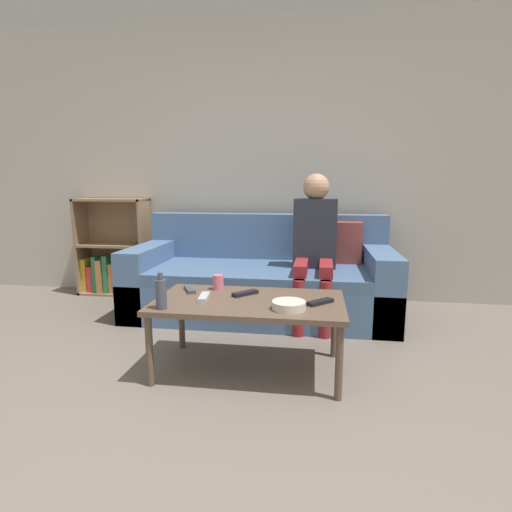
% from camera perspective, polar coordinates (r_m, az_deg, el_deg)
% --- Properties ---
extents(ground_plane, '(22.00, 22.00, 0.00)m').
position_cam_1_polar(ground_plane, '(1.75, -12.32, -28.84)').
color(ground_plane, '#70665B').
extents(wall_back, '(12.00, 0.06, 2.60)m').
position_cam_1_polar(wall_back, '(3.93, 0.87, 13.09)').
color(wall_back, '#B7B2A8').
rests_on(wall_back, ground_plane).
extents(couch, '(2.18, 0.96, 0.83)m').
position_cam_1_polar(couch, '(3.45, 0.92, -3.63)').
color(couch, '#4C6B93').
rests_on(couch, ground_plane).
extents(bookshelf, '(0.70, 0.28, 0.96)m').
position_cam_1_polar(bookshelf, '(4.31, -19.64, -0.26)').
color(bookshelf, '#8E7051').
rests_on(bookshelf, ground_plane).
extents(coffee_table, '(1.10, 0.61, 0.43)m').
position_cam_1_polar(coffee_table, '(2.35, -0.99, -7.22)').
color(coffee_table, brown).
rests_on(coffee_table, ground_plane).
extents(person_adult, '(0.35, 0.66, 1.19)m').
position_cam_1_polar(person_adult, '(3.26, 8.38, 2.66)').
color(person_adult, maroon).
rests_on(person_adult, ground_plane).
extents(cup_near, '(0.07, 0.07, 0.10)m').
position_cam_1_polar(cup_near, '(2.56, -5.43, -3.74)').
color(cup_near, pink).
rests_on(cup_near, coffee_table).
extents(tv_remote_0, '(0.15, 0.16, 0.02)m').
position_cam_1_polar(tv_remote_0, '(2.43, -1.56, -5.34)').
color(tv_remote_0, black).
rests_on(tv_remote_0, coffee_table).
extents(tv_remote_1, '(0.07, 0.17, 0.02)m').
position_cam_1_polar(tv_remote_1, '(2.37, -7.44, -5.83)').
color(tv_remote_1, '#B7B7BC').
rests_on(tv_remote_1, coffee_table).
extents(tv_remote_2, '(0.12, 0.17, 0.02)m').
position_cam_1_polar(tv_remote_2, '(2.56, -9.44, -4.69)').
color(tv_remote_2, '#47474C').
rests_on(tv_remote_2, coffee_table).
extents(tv_remote_3, '(0.16, 0.15, 0.02)m').
position_cam_1_polar(tv_remote_3, '(2.28, 9.17, -6.50)').
color(tv_remote_3, black).
rests_on(tv_remote_3, coffee_table).
extents(snack_bowl, '(0.18, 0.18, 0.05)m').
position_cam_1_polar(snack_bowl, '(2.17, 4.71, -7.02)').
color(snack_bowl, beige).
rests_on(snack_bowl, coffee_table).
extents(bottle, '(0.06, 0.06, 0.20)m').
position_cam_1_polar(bottle, '(2.21, -13.42, -5.23)').
color(bottle, '#424756').
rests_on(bottle, coffee_table).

